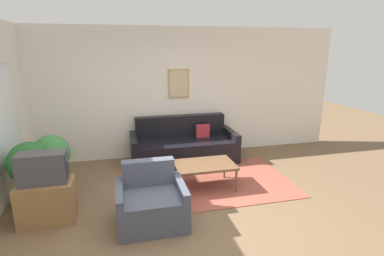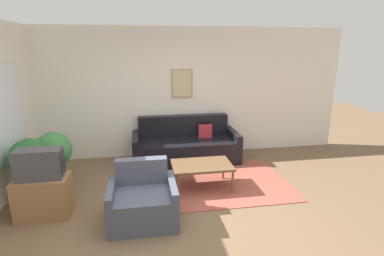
# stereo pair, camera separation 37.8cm
# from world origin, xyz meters

# --- Properties ---
(ground_plane) EXTENTS (16.00, 16.00, 0.00)m
(ground_plane) POSITION_xyz_m (0.00, 0.00, 0.00)
(ground_plane) COLOR brown
(area_rug) EXTENTS (2.92, 1.83, 0.01)m
(area_rug) POSITION_xyz_m (0.57, 1.13, 0.01)
(area_rug) COLOR #9E4C3D
(area_rug) RESTS_ON ground_plane
(wall_back) EXTENTS (8.00, 0.09, 2.70)m
(wall_back) POSITION_xyz_m (0.00, 2.75, 1.35)
(wall_back) COLOR white
(wall_back) RESTS_ON ground_plane
(couch) EXTENTS (2.14, 0.90, 0.89)m
(couch) POSITION_xyz_m (0.44, 2.29, 0.31)
(couch) COLOR black
(couch) RESTS_ON ground_plane
(coffee_table) EXTENTS (0.97, 0.64, 0.43)m
(coffee_table) POSITION_xyz_m (0.52, 0.96, 0.40)
(coffee_table) COLOR brown
(coffee_table) RESTS_ON ground_plane
(tv_stand) EXTENTS (0.71, 0.43, 0.56)m
(tv_stand) POSITION_xyz_m (-1.81, 0.51, 0.28)
(tv_stand) COLOR olive
(tv_stand) RESTS_ON ground_plane
(tv) EXTENTS (0.61, 0.28, 0.42)m
(tv) POSITION_xyz_m (-1.81, 0.51, 0.77)
(tv) COLOR #424247
(tv) RESTS_ON tv_stand
(armchair) EXTENTS (0.89, 0.76, 0.79)m
(armchair) POSITION_xyz_m (-0.46, 0.16, 0.27)
(armchair) COLOR #474C5B
(armchair) RESTS_ON ground_plane
(potted_plant_tall) EXTENTS (0.61, 0.61, 0.96)m
(potted_plant_tall) POSITION_xyz_m (-2.12, 1.08, 0.63)
(potted_plant_tall) COLOR #935638
(potted_plant_tall) RESTS_ON ground_plane
(potted_plant_by_window) EXTENTS (0.50, 0.50, 0.80)m
(potted_plant_by_window) POSITION_xyz_m (-2.11, 1.67, 0.52)
(potted_plant_by_window) COLOR beige
(potted_plant_by_window) RESTS_ON ground_plane
(potted_plant_small) EXTENTS (0.61, 0.61, 0.90)m
(potted_plant_small) POSITION_xyz_m (-1.94, 1.61, 0.58)
(potted_plant_small) COLOR #935638
(potted_plant_small) RESTS_ON ground_plane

